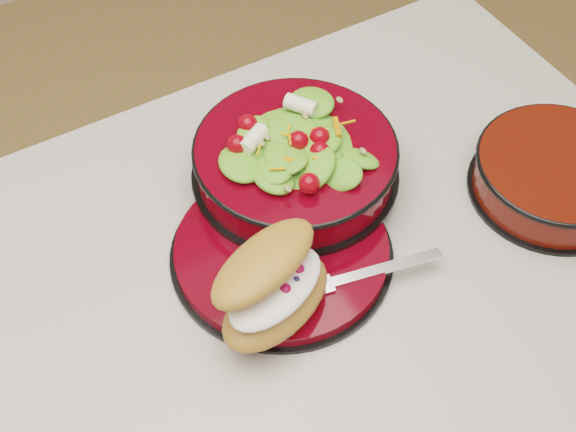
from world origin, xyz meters
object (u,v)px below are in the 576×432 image
croissant (273,285)px  fork (364,274)px  extra_bowl (556,174)px  dinner_plate (283,251)px  salad_bowl (295,153)px

croissant → fork: croissant is taller
croissant → extra_bowl: bearing=-22.2°
dinner_plate → croissant: bearing=-126.8°
extra_bowl → fork: bearing=-179.6°
croissant → extra_bowl: (0.38, -0.01, -0.03)m
dinner_plate → croissant: size_ratio=1.58×
croissant → fork: 0.12m
salad_bowl → croissant: size_ratio=1.55×
fork → dinner_plate: bearing=47.8°
croissant → fork: size_ratio=0.95×
fork → croissant: bearing=94.4°
dinner_plate → fork: (0.06, -0.08, 0.01)m
salad_bowl → croissant: bearing=-127.4°
dinner_plate → salad_bowl: salad_bowl is taller
croissant → extra_bowl: croissant is taller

